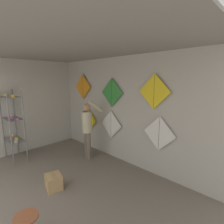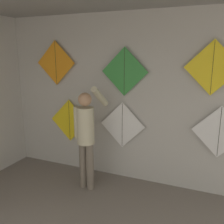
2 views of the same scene
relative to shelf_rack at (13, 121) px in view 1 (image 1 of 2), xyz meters
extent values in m
cube|color=#BCB7AD|center=(1.92, 2.09, 0.28)|extent=(5.50, 0.06, 2.80)
cube|color=#BCB7AD|center=(-0.46, 0.25, 0.28)|extent=(0.06, 4.43, 2.80)
cube|color=gray|center=(1.92, 0.25, 1.70)|extent=(5.50, 4.43, 0.04)
cylinder|color=slate|center=(-0.36, -0.17, -0.14)|extent=(0.03, 0.03, 1.95)
cylinder|color=slate|center=(0.37, -0.17, -0.14)|extent=(0.03, 0.03, 1.95)
cylinder|color=slate|center=(-0.36, 0.17, -0.14)|extent=(0.03, 0.03, 1.95)
cylinder|color=slate|center=(0.37, 0.17, -0.14)|extent=(0.03, 0.03, 1.95)
cube|color=slate|center=(0.01, 0.00, -0.53)|extent=(0.74, 0.35, 0.01)
cube|color=slate|center=(0.01, 0.00, 0.06)|extent=(0.74, 0.35, 0.01)
cube|color=slate|center=(0.01, 0.00, 0.65)|extent=(0.74, 0.35, 0.01)
cylinder|color=white|center=(-0.26, 0.02, -0.49)|extent=(0.08, 0.08, 0.07)
cylinder|color=orange|center=(-0.07, -0.05, -0.49)|extent=(0.08, 0.08, 0.07)
cylinder|color=yellow|center=(0.08, 0.03, -0.50)|extent=(0.09, 0.09, 0.06)
cylinder|color=#B2ADA3|center=(0.31, -0.05, -0.50)|extent=(0.09, 0.09, 0.06)
cylinder|color=#B2ADA3|center=(-0.23, 0.07, 0.10)|extent=(0.10, 0.10, 0.07)
cylinder|color=#D84C99|center=(0.01, -0.01, 0.09)|extent=(0.08, 0.08, 0.06)
cylinder|color=#D84C99|center=(0.27, 0.05, 0.08)|extent=(0.07, 0.07, 0.04)
cylinder|color=yellow|center=(-0.26, -0.03, 0.69)|extent=(0.11, 0.11, 0.07)
cylinder|color=orange|center=(0.00, 0.05, 0.68)|extent=(0.12, 0.12, 0.05)
cylinder|color=yellow|center=(0.27, 0.00, 0.69)|extent=(0.09, 0.09, 0.06)
cylinder|color=#726656|center=(1.29, 1.48, -0.73)|extent=(0.12, 0.12, 0.77)
cylinder|color=#726656|center=(1.42, 1.46, -0.73)|extent=(0.12, 0.12, 0.77)
cylinder|color=beige|center=(1.35, 1.47, -0.06)|extent=(0.27, 0.27, 0.58)
sphere|color=tan|center=(1.35, 1.47, 0.35)|extent=(0.21, 0.21, 0.21)
cylinder|color=beige|center=(1.19, 1.49, -0.03)|extent=(0.10, 0.10, 0.51)
cylinder|color=beige|center=(1.52, 1.66, 0.38)|extent=(0.10, 0.48, 0.37)
cube|color=tan|center=(2.00, 0.10, -0.97)|extent=(0.40, 0.37, 0.30)
cube|color=#A08052|center=(2.00, 0.10, -0.82)|extent=(0.34, 0.16, 0.01)
cylinder|color=brown|center=(2.88, -0.74, -0.72)|extent=(0.33, 0.33, 0.03)
cube|color=yellow|center=(0.72, 2.00, -0.18)|extent=(0.79, 0.01, 0.79)
cylinder|color=black|center=(0.72, 2.00, -0.18)|extent=(0.01, 0.01, 0.75)
cube|color=white|center=(1.76, 2.00, -0.15)|extent=(0.79, 0.01, 0.79)
cylinder|color=black|center=(1.76, 2.00, -0.15)|extent=(0.01, 0.01, 0.75)
cube|color=white|center=(3.27, 2.00, -0.08)|extent=(0.79, 0.01, 0.79)
cylinder|color=black|center=(3.27, 2.00, -0.08)|extent=(0.01, 0.01, 0.75)
cube|color=orange|center=(0.48, 2.00, 0.87)|extent=(0.79, 0.01, 0.79)
cylinder|color=black|center=(0.48, 2.00, 0.87)|extent=(0.01, 0.01, 0.75)
cube|color=#338C38|center=(1.79, 2.00, 0.75)|extent=(0.79, 0.01, 0.79)
cylinder|color=black|center=(1.79, 2.00, 0.75)|extent=(0.01, 0.01, 0.75)
cube|color=yellow|center=(3.10, 2.00, 0.84)|extent=(0.79, 0.01, 0.79)
cylinder|color=black|center=(3.10, 2.00, 0.84)|extent=(0.01, 0.01, 0.75)
camera|label=1|loc=(5.14, -1.37, 1.11)|focal=28.00mm
camera|label=2|loc=(3.17, -1.80, 1.04)|focal=40.00mm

